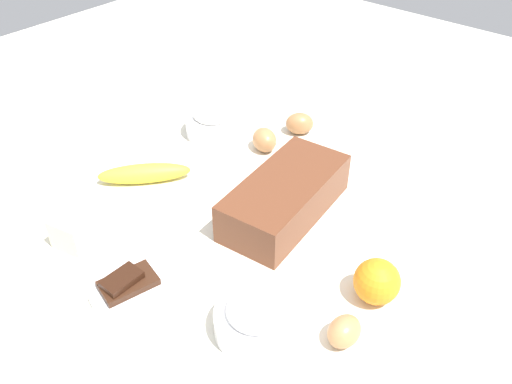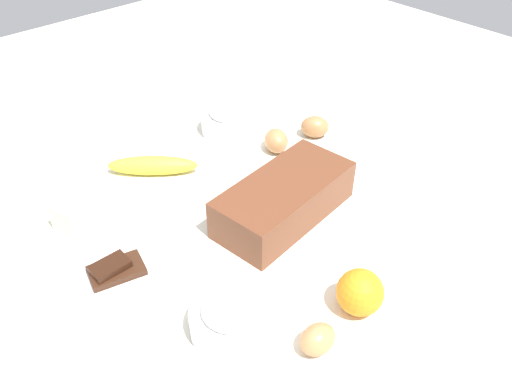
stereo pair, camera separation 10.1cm
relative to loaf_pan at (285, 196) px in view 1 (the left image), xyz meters
name	(u,v)px [view 1 (the left image)]	position (x,y,z in m)	size (l,w,h in m)	color
ground_plane	(256,212)	(0.02, -0.05, -0.05)	(2.40, 2.40, 0.02)	silver
loaf_pan	(285,196)	(0.00, 0.00, 0.00)	(0.29, 0.16, 0.08)	brown
flour_bowl	(213,122)	(-0.12, -0.31, -0.01)	(0.13, 0.13, 0.07)	white
sugar_bowl	(257,318)	(0.25, 0.14, -0.01)	(0.13, 0.13, 0.06)	white
banana	(144,173)	(0.11, -0.28, -0.02)	(0.19, 0.04, 0.04)	yellow
orange_fruit	(377,281)	(0.07, 0.24, 0.00)	(0.07, 0.07, 0.07)	orange
butter_block	(80,226)	(0.29, -0.24, -0.01)	(0.09, 0.06, 0.06)	#F4EDB2
egg_near_butter	(344,331)	(0.18, 0.25, -0.02)	(0.05, 0.05, 0.06)	#BB7E4C
egg_beside_bowl	(264,140)	(-0.15, -0.17, -0.02)	(0.05, 0.05, 0.07)	#B27849
egg_loose	(300,123)	(-0.26, -0.16, -0.02)	(0.05, 0.05, 0.07)	#A67043
chocolate_plate	(128,286)	(0.32, -0.07, -0.03)	(0.13, 0.13, 0.03)	white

